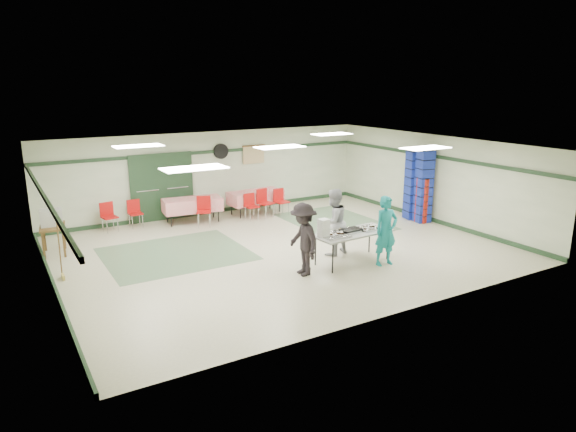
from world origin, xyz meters
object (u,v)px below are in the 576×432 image
dining_table_a (256,197)px  chair_d (204,208)px  volunteer_dark (303,239)px  chair_loose_a (135,210)px  crate_stack_blue_b (424,187)px  broom (59,248)px  volunteer_teal (386,231)px  dining_table_b (192,204)px  crate_stack_red (424,200)px  serving_table (353,234)px  chair_c (280,199)px  chair_b (251,204)px  volunteer_grey (333,222)px  office_printer (51,217)px  crate_stack_blue_a (413,185)px  chair_loose_b (108,214)px  printer_table (53,230)px  chair_a (264,200)px

dining_table_a → chair_d: chair_d is taller
volunteer_dark → chair_loose_a: volunteer_dark is taller
crate_stack_blue_b → broom: bearing=176.9°
volunteer_teal → dining_table_b: (-2.61, 5.99, -0.27)m
crate_stack_red → serving_table: bearing=-156.4°
dining_table_a → chair_c: (0.62, -0.57, -0.04)m
chair_b → chair_c: chair_c is taller
volunteer_grey → chair_d: volunteer_grey is taller
chair_b → chair_c: (1.09, 0.00, 0.02)m
chair_loose_a → chair_c: bearing=-14.1°
chair_b → office_printer: bearing=-178.3°
crate_stack_red → chair_loose_a: bearing=152.8°
chair_d → serving_table: bearing=-45.1°
dining_table_b → crate_stack_blue_a: size_ratio=0.85×
chair_loose_b → crate_stack_blue_b: 9.52m
dining_table_b → chair_loose_b: size_ratio=2.14×
volunteer_grey → chair_c: (0.85, 4.18, -0.32)m
dining_table_a → broom: size_ratio=1.34×
volunteer_grey → dining_table_a: volunteer_grey is taller
serving_table → volunteer_grey: bearing=91.2°
printer_table → crate_stack_blue_b: bearing=-5.9°
serving_table → crate_stack_red: (4.15, 1.82, -0.02)m
crate_stack_blue_a → office_printer: bearing=168.5°
chair_b → chair_d: bearing=176.9°
volunteer_grey → chair_loose_b: (-4.45, 5.03, -0.32)m
crate_stack_blue_a → crate_stack_red: bearing=-90.0°
dining_table_a → office_printer: office_printer is taller
dining_table_a → chair_loose_a: bearing=170.5°
chair_a → chair_b: size_ratio=1.12×
volunteer_teal → crate_stack_red: size_ratio=1.19×
chair_b → printer_table: size_ratio=0.85×
volunteer_grey → crate_stack_red: 4.36m
printer_table → broom: 1.93m
dining_table_b → broom: 5.19m
serving_table → dining_table_a: 5.47m
crate_stack_blue_a → crate_stack_red: 0.63m
dining_table_a → chair_d: bearing=-168.3°
serving_table → dining_table_a: (0.17, 5.47, -0.15)m
chair_b → chair_a: bearing=-2.1°
dining_table_b → crate_stack_red: size_ratio=1.32×
crate_stack_red → crate_stack_blue_b: (0.00, 0.04, 0.43)m
volunteer_grey → chair_b: size_ratio=2.05×
chair_b → crate_stack_red: size_ratio=0.59×
crate_stack_blue_a → broom: (-10.38, 0.11, -0.37)m
dining_table_b → chair_b: bearing=-11.9°
chair_b → chair_loose_a: (-3.42, 0.96, 0.00)m
chair_loose_a → chair_loose_b: size_ratio=0.96×
chair_d → crate_stack_blue_a: (6.03, -2.59, 0.53)m
dining_table_a → crate_stack_blue_b: 5.41m
chair_b → printer_table: bearing=-177.7°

